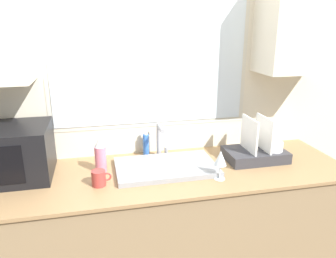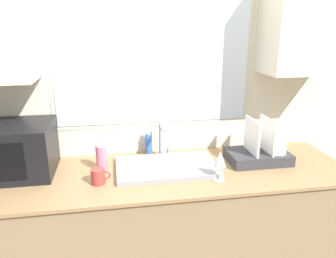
% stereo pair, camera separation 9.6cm
% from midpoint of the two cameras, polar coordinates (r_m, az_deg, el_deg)
% --- Properties ---
extents(countertop, '(2.33, 0.70, 0.93)m').
position_cam_midpoint_polar(countertop, '(2.26, -2.31, -18.13)').
color(countertop, '#8C7251').
rests_on(countertop, ground_plane).
extents(wall_back, '(6.00, 0.38, 2.60)m').
position_cam_midpoint_polar(wall_back, '(2.19, -4.22, 7.25)').
color(wall_back, beige).
rests_on(wall_back, ground_plane).
extents(sink_basin, '(0.62, 0.38, 0.03)m').
position_cam_midpoint_polar(sink_basin, '(2.04, -1.71, -6.64)').
color(sink_basin, gray).
rests_on(sink_basin, countertop).
extents(faucet, '(0.08, 0.15, 0.23)m').
position_cam_midpoint_polar(faucet, '(2.18, -2.65, -1.58)').
color(faucet, '#99999E').
rests_on(faucet, countertop).
extents(microwave, '(0.48, 0.39, 0.31)m').
position_cam_midpoint_polar(microwave, '(2.12, -27.30, -3.72)').
color(microwave, black).
rests_on(microwave, countertop).
extents(dish_rack, '(0.39, 0.25, 0.29)m').
position_cam_midpoint_polar(dish_rack, '(2.22, 14.04, -3.78)').
color(dish_rack, '#333338').
rests_on(dish_rack, countertop).
extents(spray_bottle, '(0.07, 0.07, 0.22)m').
position_cam_midpoint_polar(spray_bottle, '(2.02, -13.03, -4.54)').
color(spray_bottle, '#D8728C').
rests_on(spray_bottle, countertop).
extents(soap_bottle, '(0.04, 0.04, 0.17)m').
position_cam_midpoint_polar(soap_bottle, '(2.24, -5.08, -2.67)').
color(soap_bottle, blue).
rests_on(soap_bottle, countertop).
extents(mug_near_sink, '(0.11, 0.08, 0.09)m').
position_cam_midpoint_polar(mug_near_sink, '(1.88, -13.37, -8.33)').
color(mug_near_sink, '#A53833').
rests_on(mug_near_sink, countertop).
extents(wine_glass, '(0.07, 0.07, 0.18)m').
position_cam_midpoint_polar(wine_glass, '(1.89, 7.69, -5.17)').
color(wine_glass, silver).
rests_on(wine_glass, countertop).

